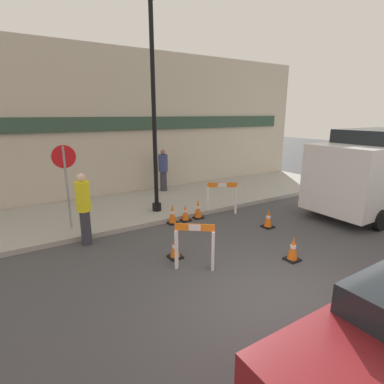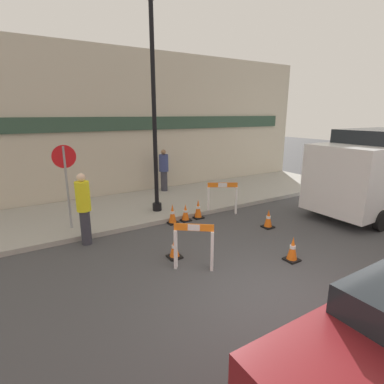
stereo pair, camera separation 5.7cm
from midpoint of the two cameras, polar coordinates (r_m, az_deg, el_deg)
ground_plane at (r=5.71m, az=16.16°, el=-19.66°), size 60.00×60.00×0.00m
sidewalk_slab at (r=10.48m, az=-10.05°, el=-2.72°), size 18.00×3.57×0.13m
storefront_facade at (r=11.77m, az=-14.15°, el=12.27°), size 18.00×0.22×5.50m
streetlamp_post at (r=9.34m, az=-7.67°, el=20.98°), size 0.44×0.44×6.46m
stop_sign at (r=8.50m, az=-23.11°, el=3.22°), size 0.60×0.06×2.26m
barricade_0 at (r=9.69m, az=5.57°, el=-0.89°), size 0.89×0.60×1.04m
barricade_1 at (r=6.28m, az=0.24°, el=-10.05°), size 0.73×0.61×1.00m
traffic_cone_0 at (r=8.88m, az=-3.93°, el=-4.25°), size 0.30×0.30×0.60m
traffic_cone_1 at (r=9.32m, az=0.98°, el=-3.28°), size 0.30×0.30×0.60m
traffic_cone_2 at (r=9.10m, az=-1.45°, el=-4.00°), size 0.30×0.30×0.52m
traffic_cone_3 at (r=8.84m, az=14.14°, el=-4.98°), size 0.30×0.30×0.54m
traffic_cone_4 at (r=6.88m, az=-3.48°, el=-10.71°), size 0.30×0.30×0.46m
traffic_cone_5 at (r=7.09m, az=18.46°, el=-10.26°), size 0.30×0.30×0.56m
person_worker at (r=7.74m, az=-20.10°, el=-2.69°), size 0.42×0.42×1.80m
person_pedestrian at (r=12.01m, az=-5.64°, el=4.36°), size 0.51×0.51×1.66m
work_van at (r=11.39m, az=31.84°, el=3.83°), size 4.99×2.21×2.69m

